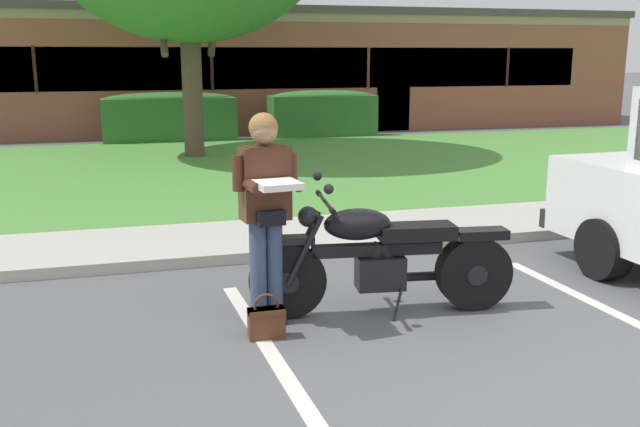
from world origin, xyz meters
The scene contains 11 objects.
ground_plane centered at (0.00, 0.00, 0.00)m, with size 140.00×140.00×0.00m, color #565659.
curb_strip centered at (0.00, 3.24, 0.06)m, with size 60.00×0.20×0.12m, color #B7B2A8.
concrete_walk centered at (0.00, 4.09, 0.04)m, with size 60.00×1.50×0.08m, color #B7B2A8.
grass_lawn centered at (0.00, 9.33, 0.03)m, with size 60.00×8.98×0.06m, color #518E3D.
stall_stripe_0 centered at (-1.18, 0.20, 0.00)m, with size 0.12×4.40×0.01m, color silver.
motorcycle centered at (-0.03, 1.39, 0.48)m, with size 2.24×0.82×1.18m.
rider_person centered at (-1.09, 1.45, 1.01)m, with size 0.53×0.61×1.70m.
handbag centered at (-1.17, 1.12, 0.14)m, with size 0.28×0.13×0.36m.
hedge_left centered at (-0.92, 14.13, 0.65)m, with size 3.23×0.90×1.24m.
hedge_center_left centered at (3.01, 14.13, 0.65)m, with size 2.77×0.90×1.24m.
brick_building centered at (0.31, 20.45, 1.72)m, with size 25.90×10.57×3.44m.
Camera 1 is at (-2.19, -3.99, 2.14)m, focal length 40.22 mm.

